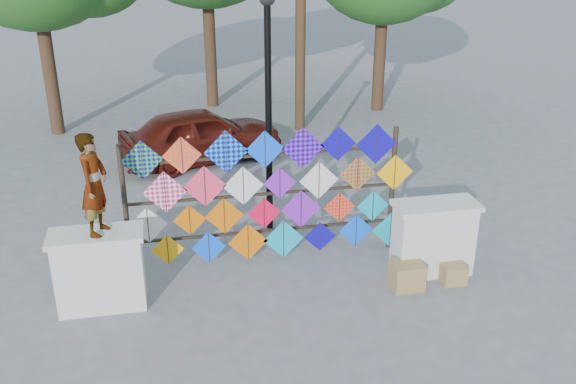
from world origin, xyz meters
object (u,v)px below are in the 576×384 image
object	(u,v)px
kite_rack	(269,196)
vendor_woman	(94,184)
sedan	(201,135)
lamppost	(268,93)

from	to	relation	value
kite_rack	vendor_woman	size ratio (longest dim) A/B	3.21
sedan	kite_rack	bearing A→B (deg)	170.95
vendor_woman	lamppost	distance (m)	3.72
kite_rack	sedan	xyz separation A→B (m)	(-0.79, 5.23, -0.57)
vendor_woman	kite_rack	bearing A→B (deg)	-51.05
kite_rack	sedan	world-z (taller)	kite_rack
kite_rack	lamppost	distance (m)	1.94
sedan	lamppost	size ratio (longest dim) A/B	0.89
kite_rack	sedan	size ratio (longest dim) A/B	1.25
kite_rack	lamppost	size ratio (longest dim) A/B	1.11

